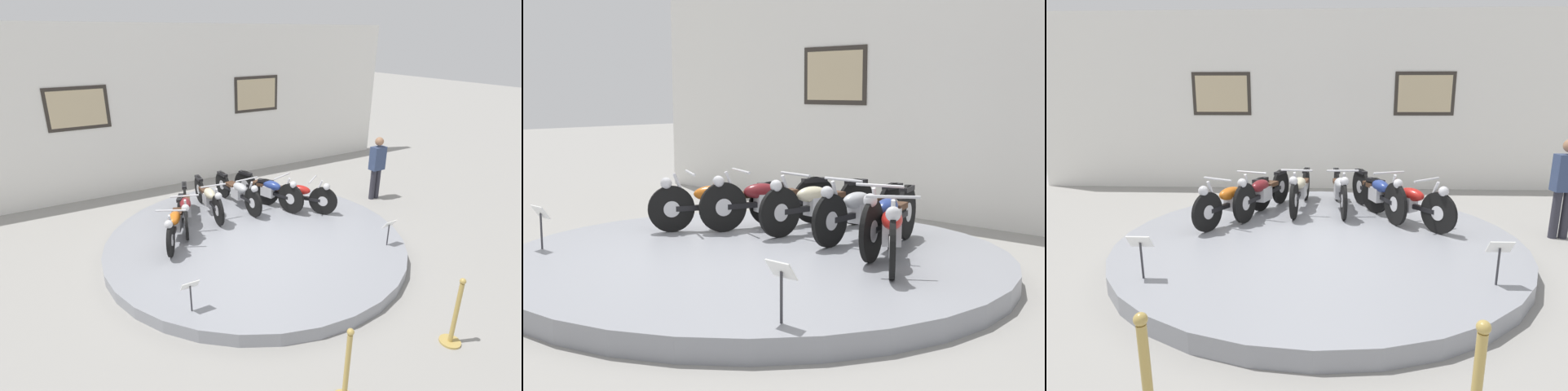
# 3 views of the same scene
# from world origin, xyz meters

# --- Properties ---
(ground_plane) EXTENTS (60.00, 60.00, 0.00)m
(ground_plane) POSITION_xyz_m (0.00, 0.00, 0.00)
(ground_plane) COLOR gray
(display_platform) EXTENTS (5.73, 5.73, 0.22)m
(display_platform) POSITION_xyz_m (0.00, 0.00, 0.11)
(display_platform) COLOR gray
(display_platform) RESTS_ON ground_plane
(back_wall) EXTENTS (14.00, 0.22, 4.16)m
(back_wall) POSITION_xyz_m (0.00, 4.27, 2.08)
(back_wall) COLOR white
(back_wall) RESTS_ON ground_plane
(motorcycle_orange) EXTENTS (0.95, 1.76, 0.78)m
(motorcycle_orange) POSITION_xyz_m (-1.39, 0.63, 0.59)
(motorcycle_orange) COLOR black
(motorcycle_orange) RESTS_ON display_platform
(motorcycle_maroon) EXTENTS (0.75, 1.91, 0.80)m
(motorcycle_maroon) POSITION_xyz_m (-0.99, 1.14, 0.61)
(motorcycle_maroon) COLOR black
(motorcycle_maroon) RESTS_ON display_platform
(motorcycle_cream) EXTENTS (0.54, 1.98, 0.79)m
(motorcycle_cream) POSITION_xyz_m (-0.36, 1.43, 0.60)
(motorcycle_cream) COLOR black
(motorcycle_cream) RESTS_ON display_platform
(motorcycle_silver) EXTENTS (0.54, 1.98, 0.79)m
(motorcycle_silver) POSITION_xyz_m (0.36, 1.43, 0.60)
(motorcycle_silver) COLOR black
(motorcycle_silver) RESTS_ON display_platform
(motorcycle_blue) EXTENTS (0.75, 1.94, 0.81)m
(motorcycle_blue) POSITION_xyz_m (0.99, 1.14, 0.62)
(motorcycle_blue) COLOR black
(motorcycle_blue) RESTS_ON display_platform
(motorcycle_red) EXTENTS (1.22, 1.62, 0.79)m
(motorcycle_red) POSITION_xyz_m (1.39, 0.64, 0.60)
(motorcycle_red) COLOR black
(motorcycle_red) RESTS_ON display_platform
(info_placard_front_left) EXTENTS (0.26, 0.11, 0.51)m
(info_placard_front_left) POSITION_xyz_m (-1.94, -1.59, 0.59)
(info_placard_front_left) COLOR #333338
(info_placard_front_left) RESTS_ON display_platform
(info_placard_front_centre) EXTENTS (0.26, 0.11, 0.51)m
(info_placard_front_centre) POSITION_xyz_m (1.94, -1.59, 0.59)
(info_placard_front_centre) COLOR #333338
(info_placard_front_centre) RESTS_ON display_platform
(visitor_standing) EXTENTS (0.36, 0.22, 1.59)m
(visitor_standing) POSITION_xyz_m (3.82, 0.63, 0.89)
(visitor_standing) COLOR #2D2D38
(visitor_standing) RESTS_ON ground_plane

